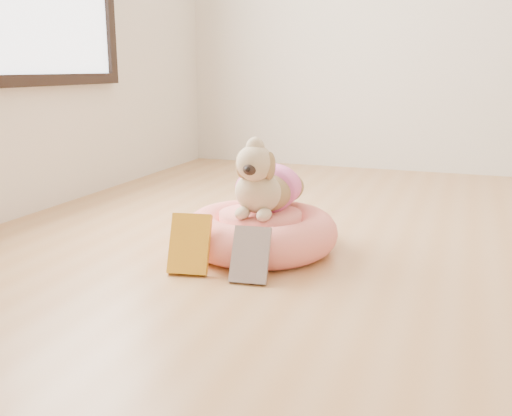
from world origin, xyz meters
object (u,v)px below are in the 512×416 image
(dog, at_px, (265,172))
(book_white, at_px, (250,255))
(pet_bed, at_px, (260,232))
(book_yellow, at_px, (190,244))

(dog, height_order, book_white, dog)
(pet_bed, bearing_deg, book_white, -75.99)
(pet_bed, xyz_separation_m, book_white, (0.08, -0.33, 0.01))
(book_white, bearing_deg, book_yellow, 172.15)
(pet_bed, distance_m, book_yellow, 0.36)
(pet_bed, relative_size, book_yellow, 2.83)
(pet_bed, relative_size, dog, 1.44)
(book_yellow, bearing_deg, dog, 53.31)
(pet_bed, relative_size, book_white, 3.11)
(book_yellow, bearing_deg, pet_bed, 53.63)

